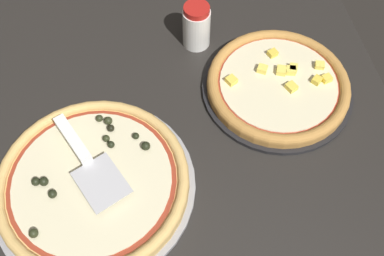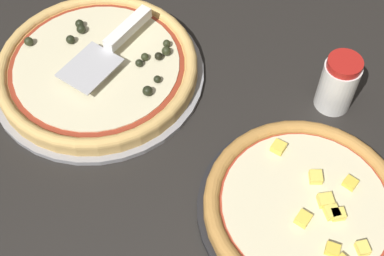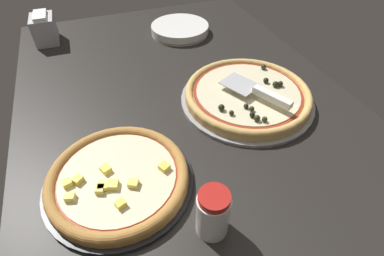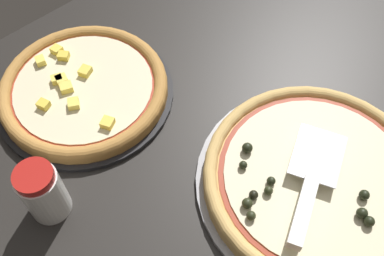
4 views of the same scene
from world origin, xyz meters
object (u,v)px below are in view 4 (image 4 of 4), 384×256
Objects in this scene: parmesan_shaker at (43,192)px; pizza_back at (83,88)px; pizza_front at (316,178)px; serving_spatula at (307,195)px.

pizza_back is at bearing 41.53° from parmesan_shaker.
serving_spatula is at bearing -164.11° from pizza_front.
parmesan_shaker is (-34.39, 26.17, 2.85)cm from pizza_front.
pizza_back is 23.32cm from parmesan_shaker.
serving_spatula is (11.83, -42.99, 3.77)cm from pizza_back.
parmesan_shaker reaches higher than serving_spatula.
pizza_front is 3.31× the size of parmesan_shaker.
pizza_front is at bearing -67.59° from pizza_back.
pizza_back is 44.74cm from serving_spatula.
pizza_front is 1.18× the size of pizza_back.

